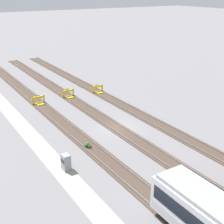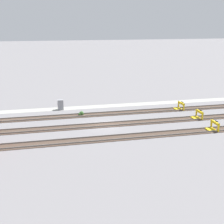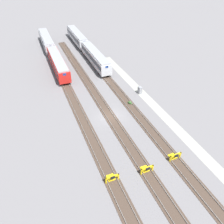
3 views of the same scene
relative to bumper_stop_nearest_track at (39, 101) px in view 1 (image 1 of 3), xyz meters
The scene contains 10 objects.
ground_plane 14.28m from the bumper_stop_nearest_track, 20.99° to the left, with size 400.00×400.00×0.00m, color slate.
service_walkway 14.11m from the bumper_stop_nearest_track, 19.11° to the right, with size 54.00×2.00×0.01m, color #9E9E93.
rail_track_nearest 13.33m from the bumper_stop_nearest_track, ahead, with size 90.00×2.24×0.21m.
rail_track_near_inner 14.27m from the bumper_stop_nearest_track, 20.99° to the left, with size 90.00×2.24×0.21m.
rail_track_middle 16.80m from the bumper_stop_nearest_track, 37.53° to the left, with size 90.00×2.24×0.21m.
bumper_stop_nearest_track is the anchor object (origin of this frame).
bumper_stop_near_inner_track 5.13m from the bumper_stop_nearest_track, 95.55° to the left, with size 1.34×2.00×1.22m.
bumper_stop_middle_track 10.23m from the bumper_stop_nearest_track, 90.01° to the left, with size 1.36×2.00×1.22m.
electrical_cabinet 19.16m from the bumper_stop_nearest_track, 12.51° to the right, with size 0.90×0.73×1.60m.
weed_clump 15.87m from the bumper_stop_nearest_track, ahead, with size 0.92×0.70×0.64m.
Camera 1 is at (29.50, -19.36, 16.33)m, focal length 50.00 mm.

